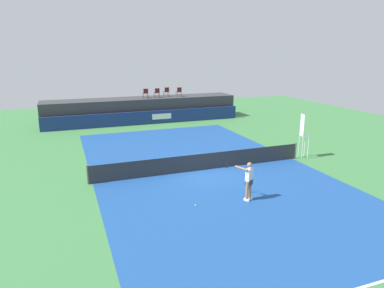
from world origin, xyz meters
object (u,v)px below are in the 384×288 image
spectator_chair_right (179,91)px  net_post_near (88,175)px  spectator_chair_center (166,91)px  spectator_chair_far_left (146,93)px  net_post_far (295,151)px  tennis_ball (196,205)px  umpire_chair (303,133)px  tennis_player (248,180)px  spectator_chair_left (157,92)px

spectator_chair_right → net_post_near: bearing=-123.3°
spectator_chair_center → spectator_chair_right: bearing=-20.2°
spectator_chair_far_left → net_post_far: (5.88, -14.95, -2.19)m
spectator_chair_center → tennis_ball: size_ratio=13.06×
spectator_chair_center → net_post_far: (3.71, -15.40, -2.19)m
umpire_chair → tennis_ball: bearing=-153.8°
net_post_far → tennis_ball: net_post_far is taller
tennis_player → tennis_ball: tennis_player is taller
spectator_chair_left → tennis_player: (-1.06, -19.41, -1.73)m
umpire_chair → tennis_player: bearing=-144.7°
spectator_chair_left → net_post_far: size_ratio=0.89×
tennis_ball → spectator_chair_left: bearing=79.7°
net_post_far → tennis_player: bearing=-142.6°
spectator_chair_far_left → net_post_near: (-6.52, -14.95, -2.19)m
umpire_chair → net_post_far: bearing=-178.4°
spectator_chair_far_left → tennis_ball: size_ratio=13.06×
umpire_chair → tennis_player: 7.79m
spectator_chair_far_left → spectator_chair_right: size_ratio=1.00×
spectator_chair_left → spectator_chair_center: same height
spectator_chair_right → spectator_chair_left: bearing=-178.9°
umpire_chair → net_post_near: umpire_chair is taller
spectator_chair_left → net_post_far: spectator_chair_left is taller
tennis_ball → umpire_chair: bearing=26.2°
umpire_chair → net_post_near: size_ratio=2.76×
tennis_ball → spectator_chair_center: bearing=76.9°
tennis_player → spectator_chair_center: bearing=83.9°
net_post_far → spectator_chair_far_left: bearing=111.5°
spectator_chair_center → tennis_player: (-2.14, -19.87, -1.73)m
spectator_chair_center → spectator_chair_right: size_ratio=1.00×
spectator_chair_left → spectator_chair_right: 2.21m
spectator_chair_far_left → spectator_chair_center: 2.22m
spectator_chair_left → tennis_player: bearing=-93.1°
spectator_chair_center → tennis_ball: spectator_chair_center is taller
spectator_chair_left → spectator_chair_right: same height
umpire_chair → tennis_ball: umpire_chair is taller
spectator_chair_far_left → tennis_player: (0.03, -19.42, -1.73)m
spectator_chair_left → net_post_near: size_ratio=0.89×
spectator_chair_center → umpire_chair: (4.19, -15.38, -1.11)m
spectator_chair_center → net_post_near: (-8.69, -15.40, -2.19)m
spectator_chair_center → umpire_chair: size_ratio=0.32×
spectator_chair_center → tennis_ball: 20.40m
spectator_chair_center → spectator_chair_right: 1.21m
net_post_near → tennis_ball: size_ratio=14.71×
umpire_chair → net_post_far: umpire_chair is taller
spectator_chair_center → tennis_player: bearing=-96.1°
spectator_chair_left → spectator_chair_right: bearing=1.1°
spectator_chair_center → umpire_chair: bearing=-74.8°
spectator_chair_right → net_post_far: size_ratio=0.89×
spectator_chair_left → spectator_chair_center: (1.08, 0.46, 0.00)m
spectator_chair_left → tennis_ball: spectator_chair_left is taller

